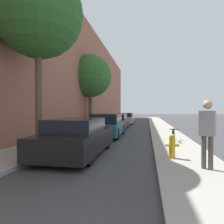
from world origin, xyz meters
The scene contains 13 objects.
ground_plane centered at (0.00, 16.00, 0.00)m, with size 120.00×120.00×0.00m, color #3D3D3F.
sidewalk_left centered at (-2.90, 16.00, 0.06)m, with size 2.00×52.00×0.12m.
sidewalk_right centered at (2.90, 16.00, 0.06)m, with size 2.00×52.00×0.12m.
building_facade_left centered at (-4.25, 16.00, 5.03)m, with size 0.70×52.00×10.05m.
parked_car_black centered at (-0.89, 6.82, 0.65)m, with size 1.88×4.35×1.34m.
parked_car_teal centered at (-0.79, 11.90, 0.67)m, with size 1.79×4.14×1.41m.
parked_car_maroon centered at (-1.00, 16.95, 0.63)m, with size 1.92×4.68×1.30m.
parked_car_silver centered at (-0.81, 22.88, 0.62)m, with size 1.82×4.40×1.29m.
street_tree_near centered at (-2.46, 6.89, 5.33)m, with size 3.41×3.41×6.93m.
street_tree_far centered at (-3.43, 17.31, 4.69)m, with size 3.85×3.85×6.51m.
fire_hydrant centered at (2.44, 6.44, 0.52)m, with size 0.42×0.20×0.77m.
pedestrian centered at (3.19, 5.36, 1.17)m, with size 0.43×0.36×1.79m.
bicycle centered at (2.91, 9.97, 0.43)m, with size 0.45×1.47×0.61m.
Camera 1 is at (1.64, -0.17, 1.67)m, focal length 32.05 mm.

